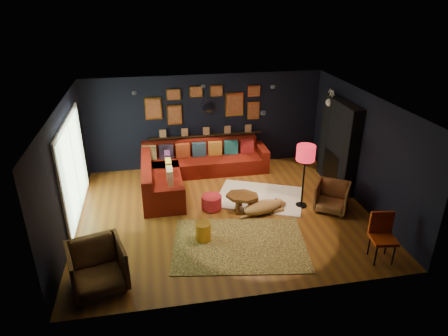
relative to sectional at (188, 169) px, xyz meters
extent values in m
plane|color=brown|center=(0.61, -1.81, -0.32)|extent=(6.50, 6.50, 0.00)
plane|color=black|center=(0.61, 0.94, 0.98)|extent=(6.50, 0.00, 6.50)
plane|color=black|center=(0.61, -4.56, 0.98)|extent=(6.50, 0.00, 6.50)
plane|color=black|center=(-2.64, -1.81, 0.98)|extent=(0.00, 5.50, 5.50)
plane|color=black|center=(3.86, -1.81, 0.98)|extent=(0.00, 5.50, 5.50)
plane|color=silver|center=(0.61, -1.81, 2.28)|extent=(6.50, 6.50, 0.00)
cube|color=maroon|center=(0.41, 0.44, -0.11)|extent=(3.20, 0.95, 0.42)
cube|color=maroon|center=(0.41, 0.80, 0.31)|extent=(3.20, 0.24, 0.46)
cube|color=maroon|center=(2.11, 0.44, 0.00)|extent=(0.22, 0.95, 0.64)
cube|color=maroon|center=(-0.71, -0.66, -0.11)|extent=(0.95, 2.20, 0.42)
cube|color=maroon|center=(-1.07, -0.66, 0.31)|extent=(0.24, 2.20, 0.46)
cube|color=maroon|center=(-0.71, -1.66, 0.00)|extent=(0.95, 0.22, 0.64)
cube|color=#D8C581|center=(-0.99, 0.59, 0.30)|extent=(0.38, 0.14, 0.38)
cube|color=#322843|center=(-0.54, 0.59, 0.30)|extent=(0.38, 0.14, 0.38)
cube|color=#9B3B1C|center=(-0.09, 0.59, 0.30)|extent=(0.38, 0.14, 0.38)
cube|color=navy|center=(0.36, 0.59, 0.30)|extent=(0.38, 0.14, 0.38)
cube|color=#A96B24|center=(0.81, 0.59, 0.30)|extent=(0.38, 0.14, 0.38)
cube|color=#1A5E6A|center=(1.26, 0.59, 0.30)|extent=(0.38, 0.14, 0.38)
cube|color=maroon|center=(1.71, 0.59, 0.30)|extent=(0.38, 0.14, 0.38)
cube|color=#44224F|center=(-0.53, 0.04, 0.30)|extent=(0.14, 0.38, 0.38)
cube|color=yellow|center=(-0.53, -0.46, 0.30)|extent=(0.14, 0.38, 0.38)
cube|color=beige|center=(-0.53, -0.96, 0.30)|extent=(0.14, 0.38, 0.38)
cube|color=black|center=(0.61, 0.87, 0.60)|extent=(3.20, 0.12, 0.04)
cube|color=gold|center=(-0.79, 0.91, 1.43)|extent=(0.45, 0.03, 0.60)
cube|color=#AF5B2C|center=(-0.79, 0.89, 1.43)|extent=(0.38, 0.01, 0.51)
cube|color=gold|center=(-0.24, 0.91, 1.23)|extent=(0.40, 0.03, 0.55)
cube|color=#AF5B2C|center=(-0.24, 0.89, 1.23)|extent=(0.34, 0.01, 0.47)
cube|color=gold|center=(-0.24, 0.91, 1.78)|extent=(0.38, 0.03, 0.30)
cube|color=#AF5B2C|center=(-0.24, 0.89, 1.78)|extent=(0.32, 0.01, 0.25)
cube|color=gold|center=(1.41, 0.91, 1.43)|extent=(0.50, 0.03, 0.65)
cube|color=#AF5B2C|center=(1.41, 0.89, 1.43)|extent=(0.42, 0.01, 0.55)
cube|color=gold|center=(1.96, 0.91, 1.23)|extent=(0.35, 0.03, 0.50)
cube|color=#AF5B2C|center=(1.96, 0.89, 1.23)|extent=(0.30, 0.01, 0.42)
cube|color=gold|center=(1.96, 0.91, 1.78)|extent=(0.35, 0.03, 0.30)
cube|color=#AF5B2C|center=(1.96, 0.89, 1.78)|extent=(0.30, 0.01, 0.25)
cube|color=gold|center=(0.36, 0.91, 1.83)|extent=(0.35, 0.03, 0.30)
cube|color=#AF5B2C|center=(0.36, 0.89, 1.83)|extent=(0.30, 0.01, 0.25)
cube|color=gold|center=(0.91, 0.91, 1.83)|extent=(0.35, 0.03, 0.30)
cube|color=#AF5B2C|center=(0.91, 0.89, 1.83)|extent=(0.30, 0.01, 0.25)
cylinder|color=silver|center=(0.71, 0.91, 1.38)|extent=(0.28, 0.03, 0.28)
cone|color=gold|center=(0.93, 0.91, 1.38)|extent=(0.03, 0.16, 0.03)
cone|color=gold|center=(0.92, 0.91, 1.46)|extent=(0.04, 0.16, 0.04)
cone|color=gold|center=(0.87, 0.91, 1.53)|extent=(0.04, 0.16, 0.04)
cone|color=gold|center=(0.80, 0.91, 1.58)|extent=(0.04, 0.16, 0.04)
cone|color=gold|center=(0.71, 0.91, 1.60)|extent=(0.03, 0.16, 0.03)
cone|color=gold|center=(0.63, 0.91, 1.58)|extent=(0.04, 0.16, 0.04)
cone|color=gold|center=(0.56, 0.91, 1.53)|extent=(0.04, 0.16, 0.04)
cone|color=gold|center=(0.51, 0.91, 1.46)|extent=(0.04, 0.16, 0.04)
cone|color=gold|center=(0.49, 0.91, 1.38)|extent=(0.03, 0.16, 0.03)
cone|color=gold|center=(0.51, 0.91, 1.29)|extent=(0.04, 0.16, 0.04)
cone|color=gold|center=(0.56, 0.91, 1.22)|extent=(0.04, 0.16, 0.04)
cone|color=gold|center=(0.63, 0.91, 1.17)|extent=(0.04, 0.16, 0.04)
cone|color=gold|center=(0.71, 0.91, 1.16)|extent=(0.03, 0.16, 0.03)
cone|color=gold|center=(0.80, 0.91, 1.17)|extent=(0.04, 0.16, 0.04)
cone|color=gold|center=(0.87, 0.91, 1.22)|extent=(0.04, 0.16, 0.04)
cone|color=gold|center=(0.92, 0.91, 1.29)|extent=(0.04, 0.16, 0.04)
cube|color=black|center=(3.71, -0.91, 0.78)|extent=(0.30, 1.60, 2.20)
cube|color=black|center=(3.65, -0.91, 0.13)|extent=(0.20, 0.80, 0.90)
cone|color=white|center=(3.80, -0.41, 1.73)|extent=(0.35, 0.28, 0.28)
sphere|color=white|center=(3.58, -0.41, 1.73)|extent=(0.20, 0.20, 0.20)
cylinder|color=white|center=(3.60, -0.47, 1.90)|extent=(0.02, 0.10, 0.28)
cylinder|color=white|center=(3.60, -0.35, 1.90)|extent=(0.02, 0.10, 0.28)
cube|color=white|center=(-2.61, -1.21, 0.78)|extent=(0.04, 2.80, 2.20)
cube|color=#BFEBB3|center=(-2.58, -1.21, 0.78)|extent=(0.01, 2.60, 2.00)
cube|color=white|center=(-2.58, -1.21, 0.78)|extent=(0.02, 0.06, 2.00)
cylinder|color=black|center=(-1.19, -0.61, 2.24)|extent=(0.10, 0.10, 0.06)
cylinder|color=black|center=(0.41, -0.21, 2.24)|extent=(0.10, 0.10, 0.06)
cylinder|color=black|center=(2.01, -0.61, 2.24)|extent=(0.10, 0.10, 0.06)
cylinder|color=black|center=(1.21, -2.61, 2.24)|extent=(0.10, 0.10, 0.06)
cube|color=white|center=(1.61, -1.29, -0.31)|extent=(2.45, 2.17, 0.03)
cube|color=tan|center=(0.69, -3.10, -0.32)|extent=(2.90, 2.27, 0.02)
cylinder|color=brown|center=(0.90, -1.95, -0.14)|extent=(0.10, 0.10, 0.31)
cylinder|color=brown|center=(1.19, -1.95, -0.14)|extent=(0.10, 0.10, 0.31)
cylinder|color=brown|center=(1.04, -1.62, -0.14)|extent=(0.10, 0.10, 0.31)
cylinder|color=maroon|center=(0.36, -1.61, -0.14)|extent=(0.47, 0.47, 0.31)
imported|color=#BF7C42|center=(-1.94, -3.86, 0.14)|extent=(1.08, 1.04, 0.92)
imported|color=#BF7C42|center=(3.06, -2.15, 0.04)|extent=(0.96, 0.95, 0.73)
cylinder|color=gold|center=(0.00, -2.81, -0.12)|extent=(0.32, 0.32, 0.40)
cylinder|color=black|center=(3.00, -4.20, -0.09)|extent=(0.03, 0.03, 0.46)
cylinder|color=black|center=(3.33, -4.25, -0.09)|extent=(0.03, 0.03, 0.46)
cylinder|color=black|center=(3.05, -3.87, -0.09)|extent=(0.03, 0.03, 0.46)
cylinder|color=black|center=(3.38, -3.92, -0.09)|extent=(0.03, 0.03, 0.46)
cube|color=red|center=(3.19, -4.06, 0.14)|extent=(0.50, 0.50, 0.06)
cube|color=red|center=(3.22, -3.87, 0.39)|extent=(0.45, 0.11, 0.44)
cylinder|color=black|center=(2.46, -1.86, -0.30)|extent=(0.26, 0.26, 0.04)
cylinder|color=black|center=(2.46, -1.86, 0.34)|extent=(0.04, 0.04, 1.24)
cylinder|color=#B1121D|center=(2.46, -1.86, 1.03)|extent=(0.42, 0.42, 0.35)
camera|label=1|loc=(-0.83, -9.56, 4.41)|focal=32.00mm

